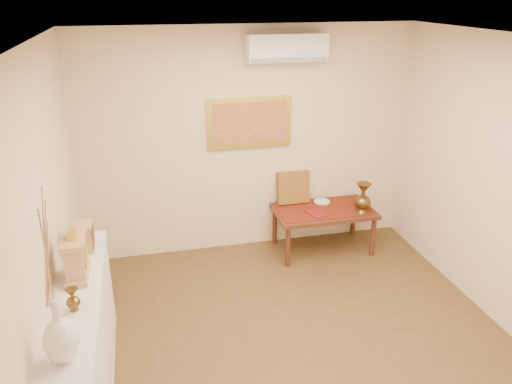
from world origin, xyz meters
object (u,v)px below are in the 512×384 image
object	(u,v)px
low_table	(324,214)
mantel_clock	(76,257)
brass_urn_tall	(363,195)
white_vase	(51,283)
display_ledge	(84,346)
wooden_chest	(84,237)

from	to	relation	value
low_table	mantel_clock	bearing A→B (deg)	-148.11
brass_urn_tall	low_table	bearing A→B (deg)	153.98
mantel_clock	low_table	bearing A→B (deg)	31.89
white_vase	brass_urn_tall	xyz separation A→B (m)	(3.07, 2.43, -0.74)
brass_urn_tall	low_table	world-z (taller)	brass_urn_tall
display_ledge	wooden_chest	distance (m)	0.90
display_ledge	wooden_chest	xyz separation A→B (m)	(0.03, 0.66, 0.61)
display_ledge	low_table	bearing A→B (deg)	35.10
white_vase	mantel_clock	xyz separation A→B (m)	(-0.00, 0.97, -0.37)
white_vase	brass_urn_tall	world-z (taller)	white_vase
white_vase	display_ledge	size ratio (longest dim) A/B	0.54
white_vase	low_table	world-z (taller)	white_vase
wooden_chest	low_table	size ratio (longest dim) A/B	0.20
white_vase	display_ledge	world-z (taller)	white_vase
white_vase	low_table	bearing A→B (deg)	44.61
white_vase	brass_urn_tall	size ratio (longest dim) A/B	2.42
brass_urn_tall	mantel_clock	xyz separation A→B (m)	(-3.07, -1.46, 0.37)
white_vase	display_ledge	xyz separation A→B (m)	(-0.01, 0.75, -1.03)
display_ledge	brass_urn_tall	bearing A→B (deg)	28.61
brass_urn_tall	display_ledge	world-z (taller)	brass_urn_tall
brass_urn_tall	white_vase	bearing A→B (deg)	-141.66
mantel_clock	white_vase	bearing A→B (deg)	-89.92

